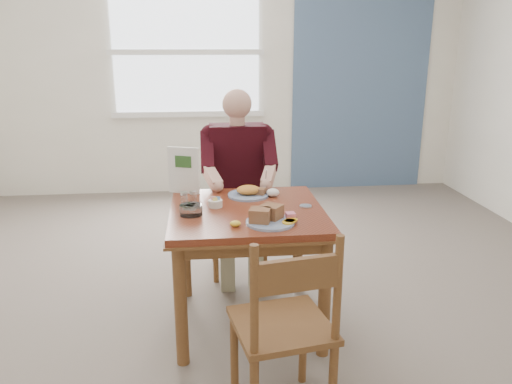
{
  "coord_description": "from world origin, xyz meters",
  "views": [
    {
      "loc": [
        -0.24,
        -2.78,
        1.69
      ],
      "look_at": [
        0.05,
        0.0,
        0.85
      ],
      "focal_mm": 35.0,
      "sensor_mm": 36.0,
      "label": 1
    }
  ],
  "objects": [
    {
      "name": "table",
      "position": [
        0.0,
        0.0,
        0.64
      ],
      "size": [
        0.92,
        0.92,
        0.75
      ],
      "color": "brown",
      "rests_on": "ground"
    },
    {
      "name": "near_plate",
      "position": [
        0.1,
        -0.25,
        0.78
      ],
      "size": [
        0.35,
        0.35,
        0.09
      ],
      "color": "white",
      "rests_on": "table"
    },
    {
      "name": "shakers",
      "position": [
        -0.34,
        0.08,
        0.8
      ],
      "size": [
        0.11,
        0.07,
        0.09
      ],
      "color": "white",
      "rests_on": "table"
    },
    {
      "name": "chair_near",
      "position": [
        0.09,
        -0.87,
        0.48
      ],
      "size": [
        0.49,
        0.49,
        0.95
      ],
      "color": "brown",
      "rests_on": "ground"
    },
    {
      "name": "menu",
      "position": [
        -0.38,
        0.37,
        0.9
      ],
      "size": [
        0.2,
        0.08,
        0.3
      ],
      "color": "white",
      "rests_on": "table"
    },
    {
      "name": "far_plate",
      "position": [
        0.04,
        0.26,
        0.78
      ],
      "size": [
        0.35,
        0.35,
        0.07
      ],
      "color": "white",
      "rests_on": "table"
    },
    {
      "name": "floor",
      "position": [
        0.0,
        0.0,
        0.0
      ],
      "size": [
        6.0,
        6.0,
        0.0
      ],
      "primitive_type": "plane",
      "color": "#6A6156",
      "rests_on": "ground"
    },
    {
      "name": "window",
      "position": [
        -0.4,
        2.97,
        1.6
      ],
      "size": [
        1.72,
        0.04,
        1.42
      ],
      "color": "white",
      "rests_on": "wall_back"
    },
    {
      "name": "creamer",
      "position": [
        -0.33,
        -0.07,
        0.78
      ],
      "size": [
        0.17,
        0.17,
        0.06
      ],
      "color": "white",
      "rests_on": "table"
    },
    {
      "name": "caddy",
      "position": [
        -0.18,
        0.06,
        0.77
      ],
      "size": [
        0.09,
        0.09,
        0.06
      ],
      "color": "white",
      "rests_on": "table"
    },
    {
      "name": "accent_panel",
      "position": [
        1.6,
        2.98,
        1.4
      ],
      "size": [
        1.6,
        0.02,
        2.8
      ],
      "primitive_type": "cube",
      "color": "#496387",
      "rests_on": "ground"
    },
    {
      "name": "metal_dish",
      "position": [
        0.35,
        0.0,
        0.75
      ],
      "size": [
        0.09,
        0.09,
        0.01
      ],
      "primitive_type": "cylinder",
      "rotation": [
        0.0,
        0.0,
        -0.34
      ],
      "color": "silver",
      "rests_on": "table"
    },
    {
      "name": "wall_back",
      "position": [
        0.0,
        3.0,
        1.4
      ],
      "size": [
        5.5,
        0.0,
        5.5
      ],
      "primitive_type": "plane",
      "rotation": [
        1.57,
        0.0,
        0.0
      ],
      "color": "white",
      "rests_on": "ground"
    },
    {
      "name": "lemon_wedge",
      "position": [
        -0.09,
        -0.29,
        0.77
      ],
      "size": [
        0.07,
        0.06,
        0.03
      ],
      "primitive_type": "ellipsoid",
      "rotation": [
        0.0,
        0.0,
        -0.3
      ],
      "color": "yellow",
      "rests_on": "table"
    },
    {
      "name": "chair_far",
      "position": [
        0.0,
        0.8,
        0.48
      ],
      "size": [
        0.42,
        0.42,
        0.95
      ],
      "color": "brown",
      "rests_on": "ground"
    },
    {
      "name": "diner",
      "position": [
        0.0,
        0.71,
        0.81
      ],
      "size": [
        0.53,
        0.56,
        1.39
      ],
      "color": "gray",
      "rests_on": "chair_far"
    },
    {
      "name": "napkin",
      "position": [
        0.19,
        0.23,
        0.78
      ],
      "size": [
        0.1,
        0.09,
        0.05
      ],
      "primitive_type": "ellipsoid",
      "rotation": [
        0.0,
        0.0,
        -0.38
      ],
      "color": "white",
      "rests_on": "table"
    }
  ]
}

